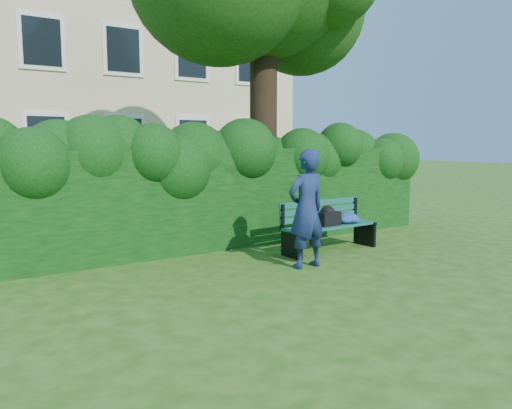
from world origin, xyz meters
TOP-DOWN VIEW (x-y plane):
  - ground at (0.00, 0.00)m, footprint 80.00×80.00m
  - apartment_building at (-0.00, 13.99)m, footprint 16.00×8.08m
  - hedge at (0.00, 2.20)m, footprint 10.00×1.00m
  - park_bench at (1.70, 0.69)m, footprint 1.89×0.62m
  - man_reading at (0.52, -0.01)m, footprint 0.67×0.45m

SIDE VIEW (x-z plane):
  - ground at x=0.00m, z-range 0.00..0.00m
  - park_bench at x=1.70m, z-range 0.06..0.95m
  - hedge at x=0.00m, z-range 0.00..1.80m
  - man_reading at x=0.52m, z-range 0.00..1.81m
  - apartment_building at x=0.00m, z-range 0.00..12.00m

